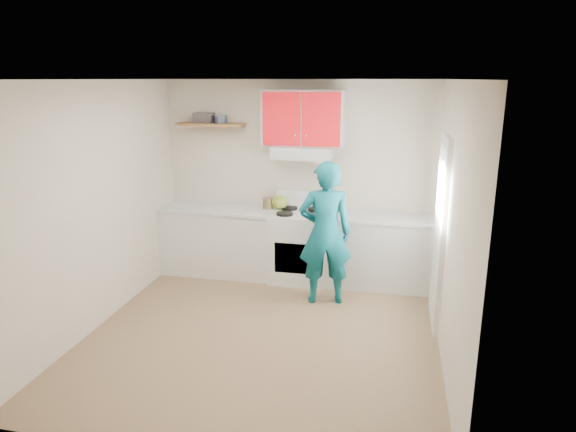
% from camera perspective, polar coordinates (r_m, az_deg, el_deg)
% --- Properties ---
extents(floor, '(3.80, 3.80, 0.00)m').
position_cam_1_polar(floor, '(5.54, -2.77, -12.97)').
color(floor, brown).
rests_on(floor, ground).
extents(ceiling, '(3.60, 3.80, 0.04)m').
position_cam_1_polar(ceiling, '(4.89, -3.17, 15.03)').
color(ceiling, white).
rests_on(ceiling, floor).
extents(back_wall, '(3.60, 0.04, 2.60)m').
position_cam_1_polar(back_wall, '(6.86, 1.11, 4.16)').
color(back_wall, beige).
rests_on(back_wall, floor).
extents(front_wall, '(3.60, 0.04, 2.60)m').
position_cam_1_polar(front_wall, '(3.36, -11.37, -8.11)').
color(front_wall, beige).
rests_on(front_wall, floor).
extents(left_wall, '(0.04, 3.80, 2.60)m').
position_cam_1_polar(left_wall, '(5.78, -20.49, 1.09)').
color(left_wall, beige).
rests_on(left_wall, floor).
extents(right_wall, '(0.04, 3.80, 2.60)m').
position_cam_1_polar(right_wall, '(4.93, 17.73, -0.99)').
color(right_wall, beige).
rests_on(right_wall, floor).
extents(door, '(0.05, 0.85, 2.05)m').
position_cam_1_polar(door, '(5.67, 16.62, -1.72)').
color(door, white).
rests_on(door, floor).
extents(door_glass, '(0.01, 0.55, 0.95)m').
position_cam_1_polar(door_glass, '(5.56, 16.68, 2.49)').
color(door_glass, white).
rests_on(door_glass, door).
extents(counter_left, '(1.52, 0.60, 0.90)m').
position_cam_1_polar(counter_left, '(7.06, -7.71, -2.78)').
color(counter_left, silver).
rests_on(counter_left, floor).
extents(counter_right, '(1.32, 0.60, 0.90)m').
position_cam_1_polar(counter_right, '(6.68, 10.26, -3.96)').
color(counter_right, silver).
rests_on(counter_right, floor).
extents(stove, '(0.76, 0.65, 0.92)m').
position_cam_1_polar(stove, '(6.75, 1.39, -3.41)').
color(stove, white).
rests_on(stove, floor).
extents(range_hood, '(0.76, 0.44, 0.15)m').
position_cam_1_polar(range_hood, '(6.57, 1.63, 7.15)').
color(range_hood, silver).
rests_on(range_hood, back_wall).
extents(upper_cabinets, '(1.02, 0.33, 0.70)m').
position_cam_1_polar(upper_cabinets, '(6.58, 1.75, 10.89)').
color(upper_cabinets, red).
rests_on(upper_cabinets, back_wall).
extents(shelf, '(0.90, 0.30, 0.04)m').
position_cam_1_polar(shelf, '(6.93, -8.62, 10.11)').
color(shelf, brown).
rests_on(shelf, back_wall).
extents(books, '(0.26, 0.19, 0.13)m').
position_cam_1_polar(books, '(6.96, -9.38, 10.79)').
color(books, '#423A3E').
rests_on(books, shelf).
extents(tin, '(0.21, 0.21, 0.10)m').
position_cam_1_polar(tin, '(6.88, -7.56, 10.69)').
color(tin, '#333D4C').
rests_on(tin, shelf).
extents(kettle, '(0.26, 0.26, 0.18)m').
position_cam_1_polar(kettle, '(6.79, -0.95, 1.55)').
color(kettle, olive).
rests_on(kettle, stove).
extents(crock, '(0.17, 0.17, 0.16)m').
position_cam_1_polar(crock, '(6.82, -2.28, 1.34)').
color(crock, brown).
rests_on(crock, counter_left).
extents(cutting_board, '(0.34, 0.28, 0.02)m').
position_cam_1_polar(cutting_board, '(6.45, 7.21, -0.26)').
color(cutting_board, olive).
rests_on(cutting_board, counter_right).
extents(silicone_mat, '(0.32, 0.28, 0.01)m').
position_cam_1_polar(silicone_mat, '(6.52, 13.90, -0.47)').
color(silicone_mat, red).
rests_on(silicone_mat, counter_right).
extents(person, '(0.70, 0.54, 1.72)m').
position_cam_1_polar(person, '(5.97, 4.19, -1.93)').
color(person, '#0B5964').
rests_on(person, floor).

